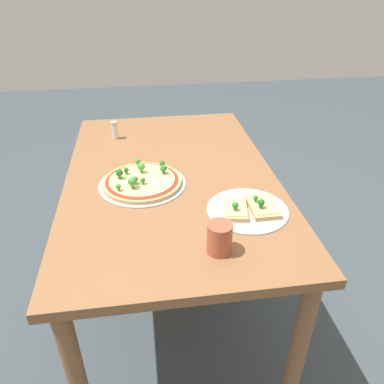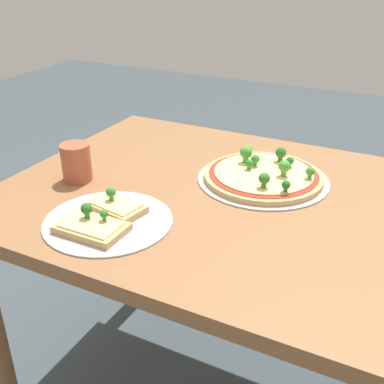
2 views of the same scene
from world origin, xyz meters
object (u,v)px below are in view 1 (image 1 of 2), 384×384
Objects in this scene: pizza_tray_whole at (142,181)px; drinking_cup at (219,238)px; dining_table at (171,192)px; condiment_shaker at (115,130)px; pizza_tray_slice at (250,208)px.

drinking_cup reaches higher than pizza_tray_whole.
condiment_shaker is (0.41, 0.24, 0.14)m from dining_table.
dining_table is 15.54× the size of condiment_shaker.
drinking_cup is at bearing -153.37° from pizza_tray_whole.
pizza_tray_whole reaches higher than pizza_tray_slice.
pizza_tray_slice is 3.33× the size of condiment_shaker.
dining_table is 0.54m from drinking_cup.
condiment_shaker is at bearing 34.35° from pizza_tray_slice.
drinking_cup is (-0.51, -0.10, 0.14)m from dining_table.
drinking_cup is 1.14× the size of condiment_shaker.
drinking_cup reaches higher than pizza_tray_slice.
condiment_shaker is (0.48, 0.12, 0.03)m from pizza_tray_whole.
drinking_cup is at bearing -159.73° from condiment_shaker.
pizza_tray_slice reaches higher than dining_table.
pizza_tray_whole is (-0.07, 0.12, 0.10)m from dining_table.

